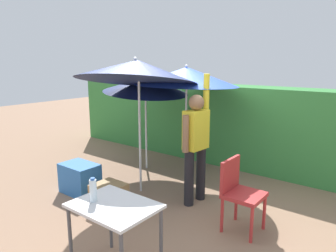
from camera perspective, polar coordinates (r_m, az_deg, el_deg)
The scene contains 11 objects.
ground_plane at distance 4.80m, azimuth -2.25°, elevation -13.55°, with size 24.00×24.00×0.00m, color #937056.
hedge_row at distance 6.42m, azimuth 11.11°, elevation 0.24°, with size 8.00×0.70×1.59m, color #38843D.
umbrella_rainbow at distance 4.74m, azimuth -5.70°, elevation 10.05°, with size 1.87×1.87×2.27m.
umbrella_orange at distance 5.85m, azimuth -4.05°, elevation 7.50°, with size 1.62×1.60×1.85m.
umbrella_yellow at distance 5.29m, azimuth 3.40°, elevation 9.07°, with size 1.76×1.77×2.01m.
person_vendor at distance 4.48m, azimuth 5.10°, elevation -2.75°, with size 0.25×0.56×1.88m.
chair_plastic at distance 3.97m, azimuth 12.88°, elevation -11.41°, with size 0.44×0.44×0.89m.
cooler_box at distance 5.18m, azimuth -15.84°, elevation -9.23°, with size 0.60×0.41×0.47m, color #2D6BB7.
crate_cardboard at distance 4.59m, azimuth -10.76°, elevation -12.57°, with size 0.43×0.40×0.36m, color #9E7A4C.
folding_table at distance 3.12m, azimuth -9.80°, elevation -15.43°, with size 0.80×0.60×0.73m.
bottle_water at distance 3.13m, azimuth -13.57°, elevation -11.38°, with size 0.07×0.07×0.24m.
Camera 1 is at (2.80, -3.32, 2.06)m, focal length 33.24 mm.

